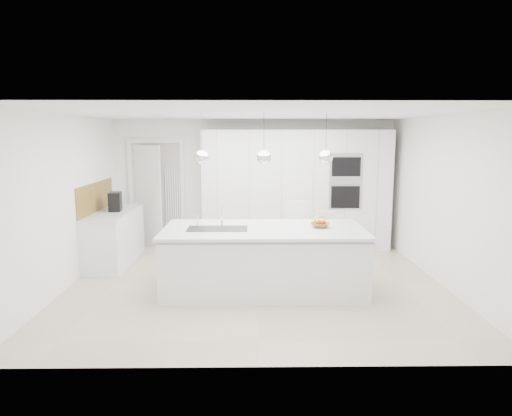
{
  "coord_description": "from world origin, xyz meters",
  "views": [
    {
      "loc": [
        -0.09,
        -6.58,
        2.2
      ],
      "look_at": [
        0.0,
        0.3,
        1.1
      ],
      "focal_mm": 32.0,
      "sensor_mm": 36.0,
      "label": 1
    }
  ],
  "objects_px": {
    "island_base": "(264,261)",
    "fruit_bowl": "(320,225)",
    "espresso_machine": "(115,202)",
    "bar_stool_left": "(296,237)",
    "bar_stool_right": "(327,243)"
  },
  "relations": [
    {
      "from": "island_base",
      "to": "bar_stool_right",
      "type": "relative_size",
      "value": 2.82
    },
    {
      "from": "espresso_machine",
      "to": "bar_stool_right",
      "type": "relative_size",
      "value": 0.33
    },
    {
      "from": "bar_stool_left",
      "to": "bar_stool_right",
      "type": "bearing_deg",
      "value": -21.74
    },
    {
      "from": "fruit_bowl",
      "to": "espresso_machine",
      "type": "height_order",
      "value": "espresso_machine"
    },
    {
      "from": "island_base",
      "to": "fruit_bowl",
      "type": "height_order",
      "value": "fruit_bowl"
    },
    {
      "from": "espresso_machine",
      "to": "bar_stool_left",
      "type": "distance_m",
      "value": 3.19
    },
    {
      "from": "espresso_machine",
      "to": "island_base",
      "type": "bearing_deg",
      "value": -39.11
    },
    {
      "from": "fruit_bowl",
      "to": "bar_stool_left",
      "type": "height_order",
      "value": "bar_stool_left"
    },
    {
      "from": "espresso_machine",
      "to": "bar_stool_left",
      "type": "relative_size",
      "value": 0.29
    },
    {
      "from": "fruit_bowl",
      "to": "island_base",
      "type": "bearing_deg",
      "value": -173.51
    },
    {
      "from": "bar_stool_left",
      "to": "island_base",
      "type": "bearing_deg",
      "value": -121.93
    },
    {
      "from": "fruit_bowl",
      "to": "espresso_machine",
      "type": "bearing_deg",
      "value": 156.18
    },
    {
      "from": "espresso_machine",
      "to": "bar_stool_left",
      "type": "xyz_separation_m",
      "value": [
        3.09,
        -0.58,
        -0.5
      ]
    },
    {
      "from": "fruit_bowl",
      "to": "espresso_machine",
      "type": "relative_size",
      "value": 0.82
    },
    {
      "from": "bar_stool_left",
      "to": "bar_stool_right",
      "type": "xyz_separation_m",
      "value": [
        0.48,
        -0.17,
        -0.07
      ]
    }
  ]
}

